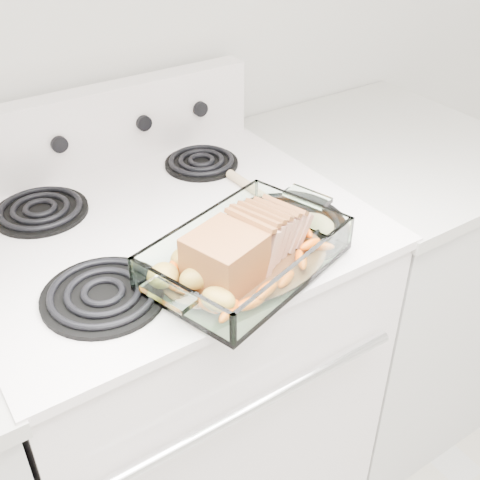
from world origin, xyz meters
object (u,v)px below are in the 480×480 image
electric_range (175,377)px  baking_dish (246,259)px  counter_right (373,286)px  pork_roast (239,247)px

electric_range → baking_dish: size_ratio=3.28×
counter_right → pork_roast: size_ratio=3.73×
electric_range → pork_roast: bearing=-81.9°
baking_dish → pork_roast: bearing=162.9°
electric_range → counter_right: size_ratio=1.20×
counter_right → baking_dish: bearing=-159.2°
electric_range → counter_right: (0.66, -0.00, -0.02)m
counter_right → baking_dish: 0.82m
pork_roast → electric_range: bearing=105.7°
pork_roast → counter_right: bearing=27.9°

